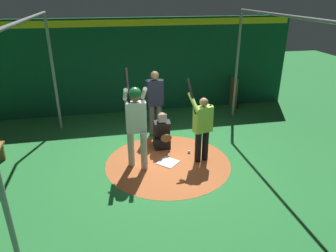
{
  "coord_description": "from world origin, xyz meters",
  "views": [
    {
      "loc": [
        6.31,
        -1.28,
        3.75
      ],
      "look_at": [
        0.0,
        0.0,
        0.95
      ],
      "focal_mm": 33.35,
      "sensor_mm": 36.0,
      "label": 1
    }
  ],
  "objects_px": {
    "home_plate": "(168,162)",
    "batter": "(136,120)",
    "bat_rack": "(233,92)",
    "baseball_0": "(189,151)",
    "umpire": "(155,100)",
    "catcher": "(162,134)",
    "visitor": "(202,125)"
  },
  "relations": [
    {
      "from": "batter",
      "to": "bat_rack",
      "type": "distance_m",
      "value": 5.16
    },
    {
      "from": "visitor",
      "to": "bat_rack",
      "type": "xyz_separation_m",
      "value": [
        -3.51,
        2.21,
        -0.42
      ]
    },
    {
      "from": "visitor",
      "to": "batter",
      "type": "bearing_deg",
      "value": -105.05
    },
    {
      "from": "batter",
      "to": "visitor",
      "type": "distance_m",
      "value": 1.54
    },
    {
      "from": "batter",
      "to": "baseball_0",
      "type": "height_order",
      "value": "batter"
    },
    {
      "from": "batter",
      "to": "umpire",
      "type": "relative_size",
      "value": 1.22
    },
    {
      "from": "umpire",
      "to": "baseball_0",
      "type": "relative_size",
      "value": 24.62
    },
    {
      "from": "batter",
      "to": "bat_rack",
      "type": "relative_size",
      "value": 2.12
    },
    {
      "from": "batter",
      "to": "bat_rack",
      "type": "bearing_deg",
      "value": 133.32
    },
    {
      "from": "home_plate",
      "to": "batter",
      "type": "height_order",
      "value": "batter"
    },
    {
      "from": "catcher",
      "to": "baseball_0",
      "type": "relative_size",
      "value": 13.33
    },
    {
      "from": "batter",
      "to": "umpire",
      "type": "distance_m",
      "value": 1.79
    },
    {
      "from": "visitor",
      "to": "bat_rack",
      "type": "height_order",
      "value": "visitor"
    },
    {
      "from": "batter",
      "to": "bat_rack",
      "type": "height_order",
      "value": "batter"
    },
    {
      "from": "catcher",
      "to": "baseball_0",
      "type": "bearing_deg",
      "value": 56.17
    },
    {
      "from": "umpire",
      "to": "visitor",
      "type": "height_order",
      "value": "visitor"
    },
    {
      "from": "home_plate",
      "to": "umpire",
      "type": "bearing_deg",
      "value": -178.98
    },
    {
      "from": "batter",
      "to": "baseball_0",
      "type": "bearing_deg",
      "value": 106.7
    },
    {
      "from": "umpire",
      "to": "baseball_0",
      "type": "bearing_deg",
      "value": 27.38
    },
    {
      "from": "umpire",
      "to": "bat_rack",
      "type": "height_order",
      "value": "umpire"
    },
    {
      "from": "catcher",
      "to": "visitor",
      "type": "xyz_separation_m",
      "value": [
        0.81,
        0.79,
        0.52
      ]
    },
    {
      "from": "catcher",
      "to": "bat_rack",
      "type": "xyz_separation_m",
      "value": [
        -2.7,
        3.0,
        0.1
      ]
    },
    {
      "from": "batter",
      "to": "catcher",
      "type": "relative_size",
      "value": 2.26
    },
    {
      "from": "batter",
      "to": "umpire",
      "type": "xyz_separation_m",
      "value": [
        -1.65,
        0.69,
        -0.15
      ]
    },
    {
      "from": "umpire",
      "to": "home_plate",
      "type": "bearing_deg",
      "value": 1.02
    },
    {
      "from": "home_plate",
      "to": "baseball_0",
      "type": "height_order",
      "value": "baseball_0"
    },
    {
      "from": "umpire",
      "to": "visitor",
      "type": "bearing_deg",
      "value": 26.67
    },
    {
      "from": "umpire",
      "to": "baseball_0",
      "type": "height_order",
      "value": "umpire"
    },
    {
      "from": "home_plate",
      "to": "visitor",
      "type": "bearing_deg",
      "value": 87.93
    },
    {
      "from": "baseball_0",
      "to": "umpire",
      "type": "bearing_deg",
      "value": -152.62
    },
    {
      "from": "catcher",
      "to": "umpire",
      "type": "height_order",
      "value": "umpire"
    },
    {
      "from": "catcher",
      "to": "bat_rack",
      "type": "bearing_deg",
      "value": 131.96
    }
  ]
}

